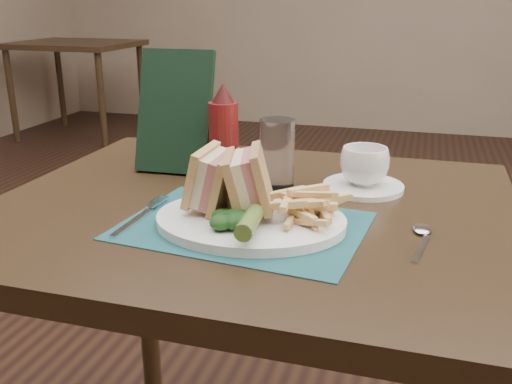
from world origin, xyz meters
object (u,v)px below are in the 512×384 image
Objects in this scene: sandwich_half_a at (201,178)px; ketchup_bottle at (224,132)px; placemat at (243,226)px; sandwich_half_b at (235,181)px; drinking_glass at (277,154)px; check_presenter at (175,112)px; table_main at (252,382)px; saucer at (363,187)px; table_bg_left at (79,90)px; plate at (251,221)px; coffee_cup at (364,166)px.

ketchup_bottle is (-0.04, 0.21, 0.03)m from sandwich_half_a.
sandwich_half_b is (-0.02, 0.01, 0.07)m from placemat.
drinking_glass is (0.08, 0.18, -0.00)m from sandwich_half_a.
check_presenter is (-0.11, 0.03, 0.03)m from ketchup_bottle.
table_main is 8.54× the size of sandwich_half_b.
check_presenter is (-0.39, 0.02, 0.12)m from saucer.
sandwich_half_b reaches higher than table_bg_left.
check_presenter is at bearing 143.81° from table_main.
saucer is at bearing -49.06° from table_bg_left.
table_bg_left is at bearing 127.72° from ketchup_bottle.
check_presenter reaches higher than plate.
ketchup_bottle is at bearing 164.85° from drinking_glass.
ketchup_bottle reaches higher than plate.
table_bg_left is at bearing 122.32° from plate.
saucer reaches higher than table_main.
sandwich_half_a is at bearing -60.49° from check_presenter.
drinking_glass reaches higher than placemat.
placemat is 0.10m from sandwich_half_a.
table_bg_left is 3.92m from coffee_cup.
sandwich_half_a reaches higher than coffee_cup.
plate is at bearing -49.57° from check_presenter.
saucer is at bearing 55.88° from placemat.
sandwich_half_b reaches higher than placemat.
coffee_cup is (0.24, 0.22, -0.02)m from sandwich_half_a.
table_main is 0.48m from coffee_cup.
saucer reaches higher than table_bg_left.
sandwich_half_b is at bearing -128.18° from coffee_cup.
coffee_cup is at bearing -5.89° from check_presenter.
table_bg_left is 6.00× the size of saucer.
plate is at bearing 19.84° from placemat.
coffee_cup reaches higher than plate.
plate reaches higher than placemat.
drinking_glass is (0.02, 0.10, 0.44)m from table_main.
placemat is 3.70× the size of sandwich_half_a.
table_main is 0.45m from sandwich_half_a.
coffee_cup is (2.55, -2.94, 0.42)m from table_bg_left.
check_presenter reaches higher than drinking_glass.
plate is 0.27m from ketchup_bottle.
sandwich_half_b reaches higher than coffee_cup.
plate reaches higher than table_bg_left.
plate is at bearing -52.88° from table_bg_left.
drinking_glass is at bearing -15.15° from ketchup_bottle.
saucer is at bearing 12.31° from drinking_glass.
ketchup_bottle is at bearing -179.33° from coffee_cup.
coffee_cup reaches higher than table_main.
drinking_glass is at bearing -16.53° from check_presenter.
sandwich_half_a is 0.33m from saucer.
check_presenter is (-0.23, 0.26, 0.12)m from placemat.
plate is 0.28m from saucer.
coffee_cup is (0.15, 0.23, 0.04)m from plate.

